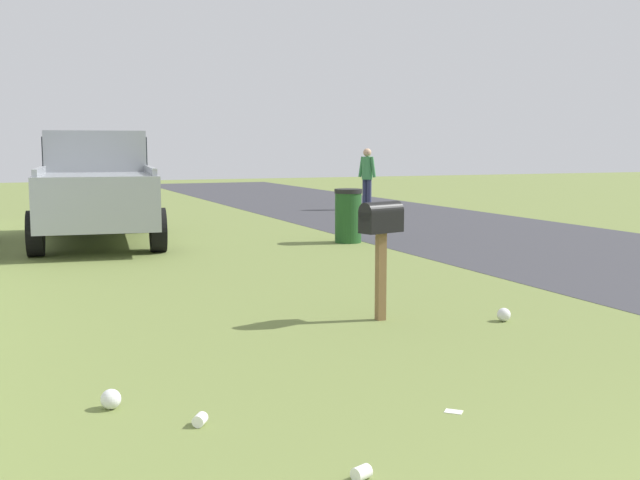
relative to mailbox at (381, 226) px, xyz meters
name	(u,v)px	position (x,y,z in m)	size (l,w,h in m)	color
mailbox	(381,226)	(0.00, 0.00, 0.00)	(0.33, 0.51, 1.24)	brown
pickup_truck	(97,183)	(8.05, 1.95, 0.12)	(5.22, 2.68, 2.09)	#93999E
trash_bin	(348,216)	(6.05, -2.39, -0.48)	(0.52, 0.52, 1.01)	#1E4C1E
pedestrian	(367,174)	(12.69, -6.00, 0.03)	(0.43, 0.38, 1.74)	#2D3351
litter_cup_far_scatter	(200,420)	(-2.30, 2.48, -0.95)	(0.08, 0.08, 0.10)	white
litter_bag_midfield_a	(504,315)	(-0.55, -1.16, -0.92)	(0.14, 0.14, 0.14)	silver
litter_wrapper_midfield_b	(454,411)	(-2.71, 0.81, -0.98)	(0.12, 0.08, 0.01)	silver
litter_cup_near_hydrant	(361,473)	(-3.45, 1.86, -0.95)	(0.08, 0.08, 0.10)	white
litter_bag_by_mailbox	(111,399)	(-1.75, 2.98, -0.92)	(0.14, 0.14, 0.14)	silver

